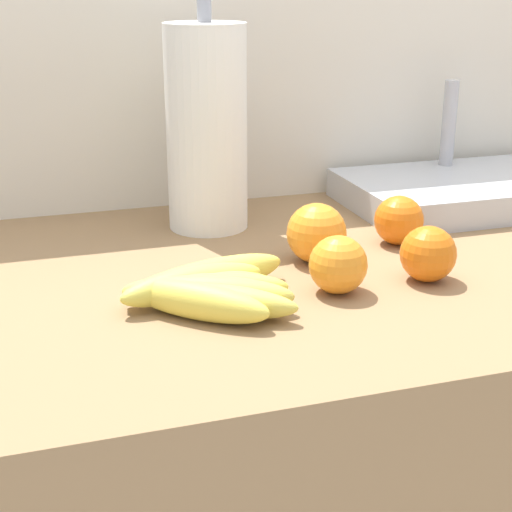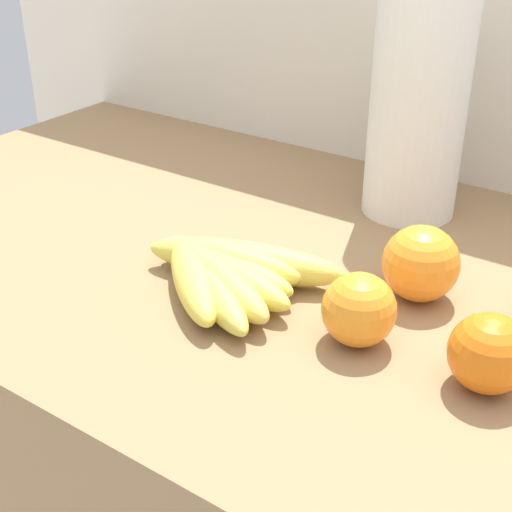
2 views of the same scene
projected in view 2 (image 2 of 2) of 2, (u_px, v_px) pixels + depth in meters
The scene contains 5 objects.
banana_bunch at pixel (221, 271), 0.74m from camera, with size 0.22×0.18×0.04m.
orange_right at pixel (359, 310), 0.65m from camera, with size 0.07×0.07×0.07m, color orange.
orange_front at pixel (489, 353), 0.59m from camera, with size 0.07×0.07×0.07m, color orange.
orange_center at pixel (421, 264), 0.72m from camera, with size 0.08×0.08×0.08m, color orange.
paper_towel_roll at pixel (419, 98), 0.85m from camera, with size 0.12×0.12×0.32m.
Camera 2 is at (0.03, -0.60, 1.25)m, focal length 50.33 mm.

